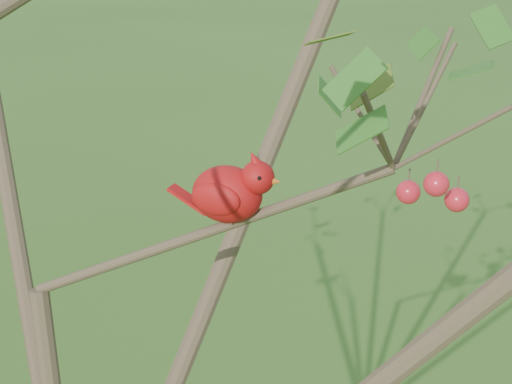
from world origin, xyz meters
TOP-DOWN VIEW (x-y plane):
  - crabapple_tree at (0.03, -0.02)m, footprint 2.35×2.05m
  - cardinal at (0.29, 0.07)m, footprint 0.19×0.12m

SIDE VIEW (x-z plane):
  - crabapple_tree at x=0.03m, z-range 0.65..3.60m
  - cardinal at x=0.29m, z-range 2.08..2.22m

